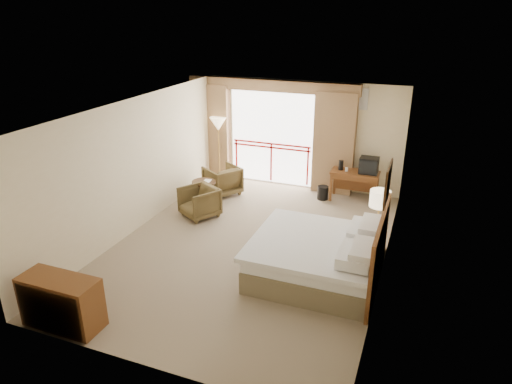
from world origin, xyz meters
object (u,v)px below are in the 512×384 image
at_px(armchair_far, 223,193).
at_px(floor_lamp, 218,126).
at_px(bed, 319,257).
at_px(desk, 355,177).
at_px(side_table, 204,189).
at_px(armchair_near, 200,216).
at_px(table_lamp, 380,199).
at_px(nightstand, 375,239).
at_px(tv, 369,166).
at_px(dresser, 61,302).
at_px(wastebasket, 323,193).

xyz_separation_m(armchair_far, floor_lamp, (-0.51, 0.91, 1.46)).
xyz_separation_m(bed, desk, (-0.03, 3.64, 0.19)).
bearing_deg(side_table, armchair_near, -73.00).
bearing_deg(armchair_far, table_lamp, 101.38).
bearing_deg(armchair_near, bed, 5.53).
bearing_deg(side_table, nightstand, -11.62).
bearing_deg(floor_lamp, armchair_near, -75.44).
height_order(bed, armchair_near, bed).
bearing_deg(table_lamp, armchair_far, 157.93).
relative_size(nightstand, table_lamp, 0.84).
xyz_separation_m(tv, side_table, (-3.50, -1.56, -0.51)).
distance_m(tv, dresser, 7.10).
relative_size(nightstand, dresser, 0.47).
bearing_deg(armchair_far, dresser, 33.35).
distance_m(bed, table_lamp, 1.63).
distance_m(nightstand, tv, 2.52).
relative_size(nightstand, floor_lamp, 0.33).
relative_size(bed, wastebasket, 6.48).
height_order(tv, floor_lamp, floor_lamp).
xyz_separation_m(armchair_far, armchair_near, (0.09, -1.39, 0.00)).
height_order(table_lamp, armchair_far, table_lamp).
bearing_deg(tv, side_table, -164.92).
xyz_separation_m(side_table, floor_lamp, (-0.42, 1.73, 1.05)).
bearing_deg(tv, armchair_far, -176.65).
bearing_deg(desk, side_table, -149.28).
relative_size(table_lamp, side_table, 1.11).
relative_size(armchair_far, armchair_near, 1.05).
distance_m(table_lamp, armchair_far, 4.37).
bearing_deg(tv, desk, 160.71).
height_order(side_table, dresser, dresser).
bearing_deg(armchair_far, nightstand, 100.76).
distance_m(desk, tv, 0.46).
height_order(desk, wastebasket, desk).
bearing_deg(desk, floor_lamp, -177.83).
height_order(desk, side_table, desk).
xyz_separation_m(table_lamp, floor_lamp, (-4.44, 2.51, 0.39)).
bearing_deg(table_lamp, armchair_near, 176.97).
bearing_deg(bed, wastebasket, 102.18).
bearing_deg(nightstand, wastebasket, 121.60).
xyz_separation_m(bed, nightstand, (0.79, 1.20, -0.10)).
xyz_separation_m(tv, dresser, (-3.42, -6.20, -0.53)).
height_order(nightstand, dresser, dresser).
relative_size(tv, armchair_near, 0.57).
bearing_deg(floor_lamp, armchair_far, -60.77).
bearing_deg(nightstand, table_lamp, 86.89).
xyz_separation_m(bed, dresser, (-3.15, -2.62, 0.01)).
relative_size(armchair_far, side_table, 1.31).
relative_size(desk, floor_lamp, 0.66).
bearing_deg(side_table, tv, 23.99).
xyz_separation_m(armchair_near, floor_lamp, (-0.60, 2.30, 1.46)).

